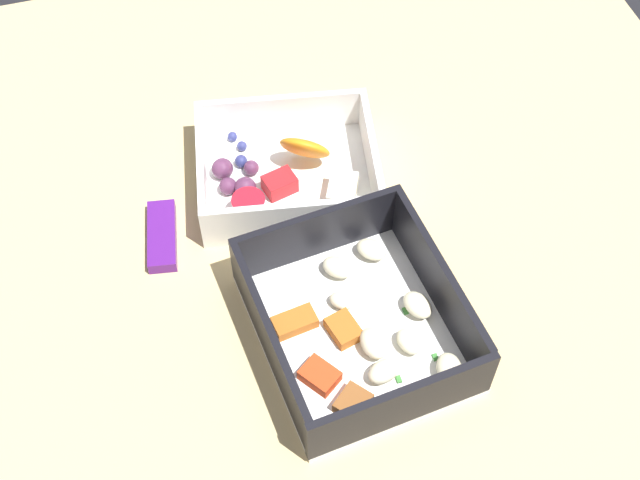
# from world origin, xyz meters

# --- Properties ---
(table_surface) EXTENTS (0.80, 0.80, 0.02)m
(table_surface) POSITION_xyz_m (0.00, 0.00, 0.01)
(table_surface) COLOR tan
(table_surface) RESTS_ON ground
(pasta_container) EXTENTS (0.19, 0.17, 0.06)m
(pasta_container) POSITION_xyz_m (-0.10, 0.01, 0.04)
(pasta_container) COLOR white
(pasta_container) RESTS_ON table_surface
(fruit_bowl) EXTENTS (0.16, 0.18, 0.05)m
(fruit_bowl) POSITION_xyz_m (0.07, 0.02, 0.04)
(fruit_bowl) COLOR white
(fruit_bowl) RESTS_ON table_surface
(candy_bar) EXTENTS (0.07, 0.04, 0.01)m
(candy_bar) POSITION_xyz_m (0.04, 0.14, 0.03)
(candy_bar) COLOR #51197A
(candy_bar) RESTS_ON table_surface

